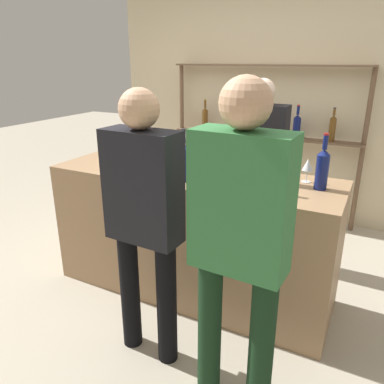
{
  "coord_description": "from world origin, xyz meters",
  "views": [
    {
      "loc": [
        1.19,
        -2.33,
        1.77
      ],
      "look_at": [
        0.0,
        0.0,
        0.83
      ],
      "focal_mm": 35.0,
      "sensor_mm": 36.0,
      "label": 1
    }
  ],
  "objects_px": {
    "wine_glass": "(308,165)",
    "server_behind_counter": "(259,158)",
    "customer_right": "(239,234)",
    "customer_center": "(144,212)",
    "counter_bottle_2": "(255,170)",
    "cork_jar": "(215,158)",
    "counter_bottle_1": "(322,168)",
    "counter_bottle_0": "(183,161)",
    "ice_bucket": "(190,151)",
    "counter_bottle_4": "(238,162)",
    "counter_bottle_3": "(285,165)"
  },
  "relations": [
    {
      "from": "wine_glass",
      "to": "server_behind_counter",
      "type": "distance_m",
      "value": 0.82
    },
    {
      "from": "customer_right",
      "to": "customer_center",
      "type": "relative_size",
      "value": 1.05
    },
    {
      "from": "counter_bottle_2",
      "to": "wine_glass",
      "type": "relative_size",
      "value": 2.08
    },
    {
      "from": "cork_jar",
      "to": "customer_center",
      "type": "relative_size",
      "value": 0.09
    },
    {
      "from": "counter_bottle_1",
      "to": "customer_center",
      "type": "bearing_deg",
      "value": -135.85
    },
    {
      "from": "counter_bottle_0",
      "to": "server_behind_counter",
      "type": "xyz_separation_m",
      "value": [
        0.23,
        0.97,
        -0.18
      ]
    },
    {
      "from": "ice_bucket",
      "to": "server_behind_counter",
      "type": "bearing_deg",
      "value": 60.82
    },
    {
      "from": "wine_glass",
      "to": "ice_bucket",
      "type": "height_order",
      "value": "ice_bucket"
    },
    {
      "from": "customer_center",
      "to": "server_behind_counter",
      "type": "xyz_separation_m",
      "value": [
        0.18,
        1.52,
        -0.02
      ]
    },
    {
      "from": "customer_center",
      "to": "customer_right",
      "type": "bearing_deg",
      "value": -98.05
    },
    {
      "from": "wine_glass",
      "to": "customer_center",
      "type": "xyz_separation_m",
      "value": [
        -0.71,
        -0.9,
        -0.13
      ]
    },
    {
      "from": "counter_bottle_1",
      "to": "customer_right",
      "type": "xyz_separation_m",
      "value": [
        -0.21,
        -0.91,
        -0.11
      ]
    },
    {
      "from": "ice_bucket",
      "to": "counter_bottle_1",
      "type": "bearing_deg",
      "value": -5.52
    },
    {
      "from": "counter_bottle_1",
      "to": "counter_bottle_4",
      "type": "height_order",
      "value": "counter_bottle_1"
    },
    {
      "from": "counter_bottle_0",
      "to": "counter_bottle_2",
      "type": "bearing_deg",
      "value": 4.51
    },
    {
      "from": "counter_bottle_3",
      "to": "wine_glass",
      "type": "relative_size",
      "value": 2.12
    },
    {
      "from": "counter_bottle_3",
      "to": "cork_jar",
      "type": "bearing_deg",
      "value": 165.22
    },
    {
      "from": "counter_bottle_0",
      "to": "counter_bottle_3",
      "type": "height_order",
      "value": "counter_bottle_0"
    },
    {
      "from": "counter_bottle_2",
      "to": "cork_jar",
      "type": "height_order",
      "value": "counter_bottle_2"
    },
    {
      "from": "counter_bottle_0",
      "to": "customer_center",
      "type": "height_order",
      "value": "customer_center"
    },
    {
      "from": "ice_bucket",
      "to": "cork_jar",
      "type": "relative_size",
      "value": 1.58
    },
    {
      "from": "counter_bottle_0",
      "to": "ice_bucket",
      "type": "relative_size",
      "value": 1.49
    },
    {
      "from": "counter_bottle_0",
      "to": "cork_jar",
      "type": "bearing_deg",
      "value": 81.2
    },
    {
      "from": "counter_bottle_0",
      "to": "cork_jar",
      "type": "distance_m",
      "value": 0.4
    },
    {
      "from": "counter_bottle_4",
      "to": "server_behind_counter",
      "type": "xyz_separation_m",
      "value": [
        -0.08,
        0.75,
        -0.16
      ]
    },
    {
      "from": "customer_center",
      "to": "counter_bottle_1",
      "type": "bearing_deg",
      "value": -43.36
    },
    {
      "from": "counter_bottle_0",
      "to": "ice_bucket",
      "type": "bearing_deg",
      "value": 110.35
    },
    {
      "from": "counter_bottle_3",
      "to": "wine_glass",
      "type": "xyz_separation_m",
      "value": [
        0.13,
        0.11,
        -0.01
      ]
    },
    {
      "from": "counter_bottle_1",
      "to": "wine_glass",
      "type": "bearing_deg",
      "value": 134.71
    },
    {
      "from": "counter_bottle_1",
      "to": "counter_bottle_2",
      "type": "bearing_deg",
      "value": -151.07
    },
    {
      "from": "counter_bottle_2",
      "to": "counter_bottle_3",
      "type": "bearing_deg",
      "value": 56.28
    },
    {
      "from": "cork_jar",
      "to": "counter_bottle_0",
      "type": "bearing_deg",
      "value": -98.8
    },
    {
      "from": "counter_bottle_4",
      "to": "cork_jar",
      "type": "xyz_separation_m",
      "value": [
        -0.24,
        0.17,
        -0.05
      ]
    },
    {
      "from": "server_behind_counter",
      "to": "counter_bottle_4",
      "type": "bearing_deg",
      "value": 4.73
    },
    {
      "from": "counter_bottle_0",
      "to": "customer_center",
      "type": "relative_size",
      "value": 0.22
    },
    {
      "from": "counter_bottle_1",
      "to": "customer_center",
      "type": "height_order",
      "value": "customer_center"
    },
    {
      "from": "wine_glass",
      "to": "customer_right",
      "type": "distance_m",
      "value": 1.02
    },
    {
      "from": "counter_bottle_3",
      "to": "counter_bottle_1",
      "type": "bearing_deg",
      "value": -0.21
    },
    {
      "from": "customer_center",
      "to": "server_behind_counter",
      "type": "relative_size",
      "value": 1.01
    },
    {
      "from": "counter_bottle_0",
      "to": "counter_bottle_2",
      "type": "distance_m",
      "value": 0.49
    },
    {
      "from": "ice_bucket",
      "to": "customer_right",
      "type": "distance_m",
      "value": 1.27
    },
    {
      "from": "server_behind_counter",
      "to": "counter_bottle_0",
      "type": "bearing_deg",
      "value": -14.41
    },
    {
      "from": "wine_glass",
      "to": "customer_center",
      "type": "relative_size",
      "value": 0.1
    },
    {
      "from": "customer_center",
      "to": "server_behind_counter",
      "type": "bearing_deg",
      "value": -4.39
    },
    {
      "from": "counter_bottle_4",
      "to": "server_behind_counter",
      "type": "height_order",
      "value": "server_behind_counter"
    },
    {
      "from": "counter_bottle_4",
      "to": "cork_jar",
      "type": "distance_m",
      "value": 0.3
    },
    {
      "from": "customer_right",
      "to": "server_behind_counter",
      "type": "bearing_deg",
      "value": 17.6
    },
    {
      "from": "counter_bottle_1",
      "to": "counter_bottle_2",
      "type": "relative_size",
      "value": 1.08
    },
    {
      "from": "wine_glass",
      "to": "server_behind_counter",
      "type": "relative_size",
      "value": 0.1
    },
    {
      "from": "counter_bottle_3",
      "to": "server_behind_counter",
      "type": "xyz_separation_m",
      "value": [
        -0.4,
        0.73,
        -0.16
      ]
    }
  ]
}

